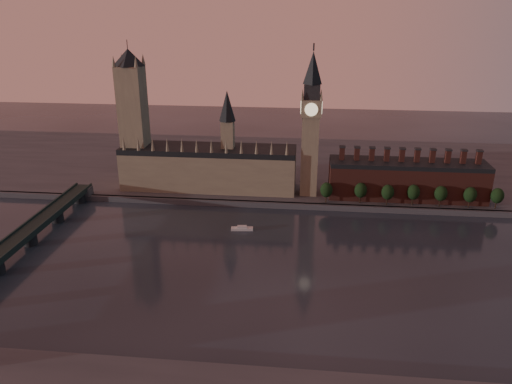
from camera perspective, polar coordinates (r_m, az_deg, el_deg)
ground at (r=272.77m, az=3.63°, el=-9.16°), size 900.00×900.00×0.00m
north_bank at (r=435.51m, az=4.70°, el=2.82°), size 900.00×182.00×4.00m
palace_of_westminster at (r=376.31m, az=-5.35°, el=3.02°), size 130.00×30.30×74.00m
victoria_tower at (r=381.57m, az=-13.85°, el=8.58°), size 24.00×24.00×108.00m
big_ben at (r=355.19m, az=6.28°, el=7.81°), size 15.00×15.00×107.00m
chimney_block at (r=372.96m, az=16.85°, el=1.41°), size 110.00×25.00×37.00m
embankment_tree_0 at (r=352.22m, az=8.05°, el=0.24°), size 8.60×8.60×14.88m
embankment_tree_1 at (r=355.75m, az=11.87°, el=0.20°), size 8.60×8.60×14.88m
embankment_tree_2 at (r=356.40m, az=14.82°, el=-0.02°), size 8.60×8.60×14.88m
embankment_tree_3 at (r=361.41m, az=17.55°, el=-0.02°), size 8.60×8.60×14.88m
embankment_tree_4 at (r=365.03m, az=20.38°, el=-0.16°), size 8.60×8.60×14.88m
embankment_tree_5 at (r=370.17m, az=23.29°, el=-0.29°), size 8.60×8.60×14.88m
embankment_tree_6 at (r=375.89m, az=25.87°, el=-0.39°), size 8.60×8.60×14.88m
westminster_bridge at (r=312.36m, az=-26.24°, el=-5.82°), size 14.00×200.00×11.55m
river_boat at (r=319.58m, az=-1.60°, el=-4.18°), size 14.31×5.47×2.79m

